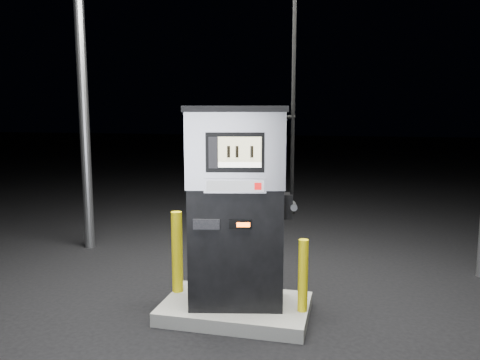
# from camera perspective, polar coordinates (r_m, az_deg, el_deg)

# --- Properties ---
(ground) EXTENTS (80.00, 80.00, 0.00)m
(ground) POSITION_cam_1_polar(r_m,az_deg,el_deg) (5.40, -0.53, -16.14)
(ground) COLOR black
(ground) RESTS_ON ground
(pump_island) EXTENTS (1.60, 1.00, 0.15)m
(pump_island) POSITION_cam_1_polar(r_m,az_deg,el_deg) (5.37, -0.53, -15.41)
(pump_island) COLOR slate
(pump_island) RESTS_ON ground
(fuel_dispenser) EXTENTS (1.24, 0.84, 4.45)m
(fuel_dispenser) POSITION_cam_1_polar(r_m,az_deg,el_deg) (5.00, -0.43, -3.04)
(fuel_dispenser) COLOR black
(fuel_dispenser) RESTS_ON pump_island
(bollard_left) EXTENTS (0.17, 0.17, 0.95)m
(bollard_left) POSITION_cam_1_polar(r_m,az_deg,el_deg) (5.54, -7.67, -8.68)
(bollard_left) COLOR yellow
(bollard_left) RESTS_ON pump_island
(bollard_right) EXTENTS (0.13, 0.13, 0.77)m
(bollard_right) POSITION_cam_1_polar(r_m,az_deg,el_deg) (5.04, 7.68, -11.48)
(bollard_right) COLOR yellow
(bollard_right) RESTS_ON pump_island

